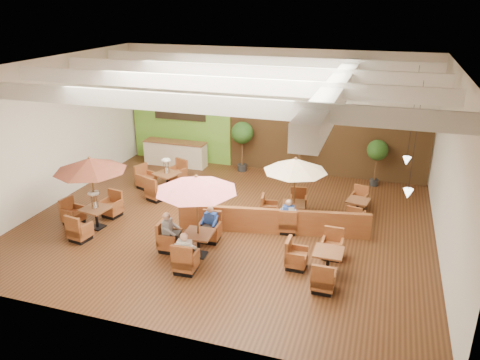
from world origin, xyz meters
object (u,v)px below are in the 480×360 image
at_px(table_2, 293,175).
at_px(topiary_1, 300,140).
at_px(table_5, 357,209).
at_px(diner_0, 185,249).
at_px(table_0, 90,177).
at_px(table_4, 318,261).
at_px(diner_1, 210,220).
at_px(table_1, 195,198).
at_px(table_3, 161,180).
at_px(topiary_2, 377,152).
at_px(service_counter, 175,153).
at_px(booth_divider, 273,221).
at_px(diner_2, 169,228).
at_px(diner_4, 288,212).
at_px(topiary_0, 242,135).
at_px(diner_3, 288,212).

relative_size(table_2, topiary_1, 1.04).
xyz_separation_m(table_5, diner_0, (-4.46, -5.32, 0.45)).
bearing_deg(table_0, table_5, 32.37).
distance_m(table_4, topiary_1, 7.87).
relative_size(table_0, diner_1, 3.47).
height_order(table_4, table_5, table_4).
relative_size(table_1, table_5, 1.16).
xyz_separation_m(table_3, diner_0, (3.50, -5.44, 0.32)).
relative_size(topiary_2, diner_0, 2.40).
distance_m(table_5, diner_0, 6.96).
bearing_deg(service_counter, table_4, -42.43).
distance_m(table_1, topiary_2, 9.16).
bearing_deg(booth_divider, topiary_1, 81.36).
relative_size(table_0, table_4, 1.07).
relative_size(service_counter, topiary_2, 1.49).
height_order(diner_0, diner_2, diner_2).
xyz_separation_m(topiary_1, diner_0, (-1.64, -8.67, -0.97)).
distance_m(service_counter, table_1, 8.69).
distance_m(diner_1, diner_4, 2.68).
height_order(service_counter, table_0, table_0).
bearing_deg(table_2, table_4, -74.69).
distance_m(table_2, diner_4, 1.34).
relative_size(service_counter, table_5, 1.30).
bearing_deg(diner_4, booth_divider, -161.25).
height_order(table_0, diner_2, table_0).
bearing_deg(diner_2, table_3, -160.69).
distance_m(table_0, table_5, 9.49).
distance_m(table_2, table_4, 3.63).
relative_size(table_0, topiary_0, 1.13).
bearing_deg(diner_4, table_3, 153.92).
xyz_separation_m(table_1, topiary_1, (1.71, 7.68, -0.19)).
bearing_deg(table_3, topiary_2, 41.15).
xyz_separation_m(table_1, diner_1, (0.07, 0.99, -1.19)).
relative_size(diner_0, diner_4, 1.07).
relative_size(topiary_1, diner_2, 2.72).
relative_size(booth_divider, diner_4, 8.26).
height_order(booth_divider, diner_0, diner_0).
bearing_deg(topiary_0, table_0, -114.19).
xyz_separation_m(table_4, diner_2, (-4.67, -0.20, 0.44)).
height_order(diner_1, diner_2, diner_2).
xyz_separation_m(diner_1, diner_2, (-0.99, -0.99, 0.04)).
bearing_deg(diner_1, diner_3, -144.98).
bearing_deg(table_3, table_2, 8.12).
bearing_deg(topiary_1, table_2, -82.18).
height_order(service_counter, table_5, service_counter).
height_order(service_counter, topiary_1, topiary_1).
bearing_deg(table_2, booth_divider, -120.63).
distance_m(table_0, table_2, 6.91).
height_order(topiary_1, diner_4, topiary_1).
relative_size(table_1, diner_4, 3.43).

